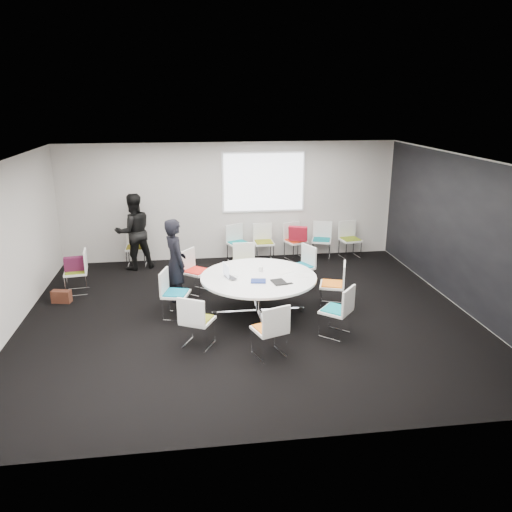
{
  "coord_description": "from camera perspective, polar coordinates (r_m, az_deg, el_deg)",
  "views": [
    {
      "loc": [
        -0.97,
        -8.25,
        3.79
      ],
      "look_at": [
        0.2,
        0.4,
        1.0
      ],
      "focal_mm": 35.0,
      "sensor_mm": 36.0,
      "label": 1
    }
  ],
  "objects": [
    {
      "name": "papers_right",
      "position": [
        9.17,
        3.24,
        -1.79
      ],
      "size": [
        0.36,
        0.33,
        0.0
      ],
      "primitive_type": "cube",
      "rotation": [
        0.0,
        0.0,
        0.49
      ],
      "color": "white",
      "rests_on": "conference_table"
    },
    {
      "name": "chair_ring_f",
      "position": [
        8.01,
        -6.7,
        -8.43
      ],
      "size": [
        0.61,
        0.61,
        0.88
      ],
      "rotation": [
        0.0,
        0.0,
        5.81
      ],
      "color": "silver",
      "rests_on": "ground"
    },
    {
      "name": "chair_back_a",
      "position": [
        11.99,
        -2.04,
        0.65
      ],
      "size": [
        0.6,
        0.59,
        0.88
      ],
      "rotation": [
        0.0,
        0.0,
        3.55
      ],
      "color": "silver",
      "rests_on": "ground"
    },
    {
      "name": "brown_bag",
      "position": [
        10.35,
        -21.35,
        -4.33
      ],
      "size": [
        0.38,
        0.23,
        0.24
      ],
      "primitive_type": "cube",
      "rotation": [
        0.0,
        0.0,
        -0.2
      ],
      "color": "#472216",
      "rests_on": "ground"
    },
    {
      "name": "maroon_bag",
      "position": [
        10.57,
        -20.01,
        -0.84
      ],
      "size": [
        0.42,
        0.2,
        0.28
      ],
      "primitive_type": "cube",
      "rotation": [
        0.0,
        0.0,
        0.15
      ],
      "color": "#501532",
      "rests_on": "chair_spare_left"
    },
    {
      "name": "room_shell",
      "position": [
        8.66,
        -0.34,
        1.7
      ],
      "size": [
        8.08,
        7.08,
        2.88
      ],
      "color": "black",
      "rests_on": "ground"
    },
    {
      "name": "tablet_folio",
      "position": [
        8.66,
        0.28,
        -2.87
      ],
      "size": [
        0.29,
        0.24,
        0.03
      ],
      "primitive_type": "cube",
      "rotation": [
        0.0,
        0.0,
        -0.16
      ],
      "color": "navy",
      "rests_on": "conference_table"
    },
    {
      "name": "chair_ring_b",
      "position": [
        10.38,
        5.15,
        -2.15
      ],
      "size": [
        0.6,
        0.61,
        0.88
      ],
      "rotation": [
        0.0,
        0.0,
        2.01
      ],
      "color": "silver",
      "rests_on": "ground"
    },
    {
      "name": "chair_ring_c",
      "position": [
        10.44,
        -1.31,
        -1.96
      ],
      "size": [
        0.47,
        0.46,
        0.88
      ],
      "rotation": [
        0.0,
        0.0,
        3.12
      ],
      "color": "silver",
      "rests_on": "ground"
    },
    {
      "name": "chair_back_d",
      "position": [
        12.35,
        7.47,
        1.02
      ],
      "size": [
        0.58,
        0.57,
        0.88
      ],
      "rotation": [
        0.0,
        0.0,
        2.82
      ],
      "color": "silver",
      "rests_on": "ground"
    },
    {
      "name": "laptop_lid",
      "position": [
        8.86,
        -3.46,
        -1.62
      ],
      "size": [
        0.09,
        0.29,
        0.22
      ],
      "primitive_type": "cube",
      "rotation": [
        0.0,
        0.0,
        1.82
      ],
      "color": "silver",
      "rests_on": "conference_table"
    },
    {
      "name": "chair_back_c",
      "position": [
        12.2,
        4.51,
        0.92
      ],
      "size": [
        0.59,
        0.59,
        0.88
      ],
      "rotation": [
        0.0,
        0.0,
        3.52
      ],
      "color": "silver",
      "rests_on": "ground"
    },
    {
      "name": "phone",
      "position": [
        8.59,
        3.78,
        -3.16
      ],
      "size": [
        0.15,
        0.1,
        0.01
      ],
      "primitive_type": "cube",
      "rotation": [
        0.0,
        0.0,
        0.2
      ],
      "color": "black",
      "rests_on": "conference_table"
    },
    {
      "name": "chair_ring_g",
      "position": [
        7.67,
        1.58,
        -9.55
      ],
      "size": [
        0.58,
        0.58,
        0.88
      ],
      "rotation": [
        0.0,
        0.0,
        6.62
      ],
      "color": "silver",
      "rests_on": "ground"
    },
    {
      "name": "chair_ring_d",
      "position": [
        10.15,
        -6.85,
        -2.68
      ],
      "size": [
        0.63,
        0.64,
        0.88
      ],
      "rotation": [
        0.0,
        0.0,
        4.06
      ],
      "color": "silver",
      "rests_on": "ground"
    },
    {
      "name": "red_jacket",
      "position": [
        11.87,
        4.81,
        2.57
      ],
      "size": [
        0.47,
        0.31,
        0.36
      ],
      "primitive_type": "cube",
      "rotation": [
        0.17,
        0.0,
        -0.36
      ],
      "color": "maroon",
      "rests_on": "chair_back_c"
    },
    {
      "name": "laptop",
      "position": [
        8.85,
        -2.7,
        -2.44
      ],
      "size": [
        0.29,
        0.34,
        0.02
      ],
      "primitive_type": "imported",
      "rotation": [
        0.0,
        0.0,
        2.02
      ],
      "color": "#333338",
      "rests_on": "conference_table"
    },
    {
      "name": "cup",
      "position": [
        9.16,
        0.56,
        -1.49
      ],
      "size": [
        0.08,
        0.08,
        0.09
      ],
      "primitive_type": "cylinder",
      "color": "white",
      "rests_on": "conference_table"
    },
    {
      "name": "person_main",
      "position": [
        9.41,
        -9.18,
        -0.78
      ],
      "size": [
        0.59,
        0.71,
        1.68
      ],
      "primitive_type": "imported",
      "rotation": [
        0.0,
        0.0,
        1.92
      ],
      "color": "black",
      "rests_on": "ground"
    },
    {
      "name": "papers_front",
      "position": [
        9.01,
        5.38,
        -2.2
      ],
      "size": [
        0.3,
        0.21,
        0.0
      ],
      "primitive_type": "cube",
      "rotation": [
        0.0,
        0.0,
        0.01
      ],
      "color": "silver",
      "rests_on": "conference_table"
    },
    {
      "name": "conference_table",
      "position": [
        9.01,
        0.29,
        -3.53
      ],
      "size": [
        2.08,
        2.08,
        0.73
      ],
      "color": "silver",
      "rests_on": "ground"
    },
    {
      "name": "chair_ring_h",
      "position": [
        8.4,
        9.15,
        -7.24
      ],
      "size": [
        0.64,
        0.64,
        0.88
      ],
      "rotation": [
        0.0,
        0.0,
        7.14
      ],
      "color": "silver",
      "rests_on": "ground"
    },
    {
      "name": "chair_back_b",
      "position": [
        12.05,
        0.89,
        0.76
      ],
      "size": [
        0.47,
        0.46,
        0.88
      ],
      "rotation": [
        0.0,
        0.0,
        3.17
      ],
      "color": "silver",
      "rests_on": "ground"
    },
    {
      "name": "chair_ring_e",
      "position": [
        9.08,
        -9.17,
        -5.29
      ],
      "size": [
        0.55,
        0.56,
        0.88
      ],
      "rotation": [
        0.0,
        0.0,
        4.44
      ],
      "color": "silver",
      "rests_on": "ground"
    },
    {
      "name": "chair_spare_left",
      "position": [
        10.68,
        -19.74,
        -2.59
      ],
      "size": [
        0.5,
        0.52,
        0.88
      ],
      "rotation": [
        0.0,
        0.0,
        1.7
      ],
      "color": "silver",
      "rests_on": "ground"
    },
    {
      "name": "person_back",
      "position": [
        11.66,
        -13.79,
        2.73
      ],
      "size": [
        1.03,
        0.92,
        1.75
      ],
      "primitive_type": "imported",
      "rotation": [
        0.0,
        0.0,
        3.5
      ],
      "color": "black",
      "rests_on": "ground"
    },
    {
      "name": "projection_screen",
      "position": [
        12.0,
        0.89,
        8.41
      ],
      "size": [
        1.9,
        0.03,
        1.35
      ],
      "primitive_type": "cube",
      "color": "white",
      "rests_on": "room_shell"
    },
    {
      "name": "chair_ring_a",
      "position": [
        9.49,
        8.73,
        -4.24
      ],
      "size": [
        0.57,
        0.58,
        0.88
      ],
      "rotation": [
        0.0,
        0.0,
        1.25
      ],
      "color": "silver",
      "rests_on": "ground"
    },
    {
      "name": "notebook_black",
      "position": [
        8.63,
        2.64,
        -2.99
      ],
      "size": [
        0.27,
        0.34,
        0.02
      ],
      "primitive_type": "cube",
      "rotation": [
        0.0,
        0.0,
        0.19
      ],
      "color": "black",
      "rests_on": "conference_table"
    },
    {
      "name": "chair_back_e",
      "position": [
        12.52,
        10.66,
        1.1
      ],
      "size": [
        0.52,
        0.51,
        0.88
      ],
      "rotation": [
        0.0,
        0.0,
        3.3
      ],
      "color": "silver",
      "rests_on": "ground"
    },
    {
      "name": "chair_person_back",
      "position": [
        11.98,
        -13.51,
        0.16
      ],
      "size": [
        0.46,
        0.45,
        0.88
      ],
      "rotation": [
        0.0,
        0.0,
        3.14
      ],
      "color": "silver",
      "rests_on": "ground"
    }
  ]
}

